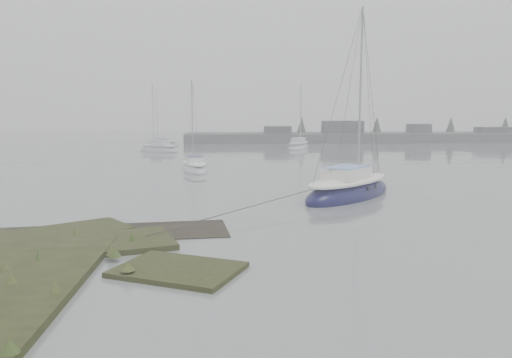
% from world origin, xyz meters
% --- Properties ---
extents(ground, '(160.00, 160.00, 0.00)m').
position_xyz_m(ground, '(0.00, 30.00, 0.00)').
color(ground, slate).
rests_on(ground, ground).
extents(far_shoreline, '(60.00, 8.00, 4.15)m').
position_xyz_m(far_shoreline, '(26.84, 61.90, 0.85)').
color(far_shoreline, '#4C4F51').
rests_on(far_shoreline, ground).
extents(sailboat_main, '(7.27, 7.57, 11.16)m').
position_xyz_m(sailboat_main, '(8.72, 11.99, 0.35)').
color(sailboat_main, '#0B0A34').
rests_on(sailboat_main, ground).
extents(sailboat_white, '(2.92, 5.79, 7.81)m').
position_xyz_m(sailboat_white, '(-0.49, 24.81, 0.24)').
color(sailboat_white, silver).
rests_on(sailboat_white, ground).
extents(sailboat_far_a, '(5.93, 5.37, 8.53)m').
position_xyz_m(sailboat_far_a, '(-5.84, 44.61, 0.26)').
color(sailboat_far_a, silver).
rests_on(sailboat_far_a, ground).
extents(sailboat_far_b, '(4.41, 6.73, 9.05)m').
position_xyz_m(sailboat_far_b, '(11.36, 48.24, 0.28)').
color(sailboat_far_b, silver).
rests_on(sailboat_far_b, ground).
extents(sailboat_far_c, '(5.40, 3.57, 7.27)m').
position_xyz_m(sailboat_far_c, '(-6.71, 55.01, 0.23)').
color(sailboat_far_c, '#A8ACB1').
rests_on(sailboat_far_c, ground).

